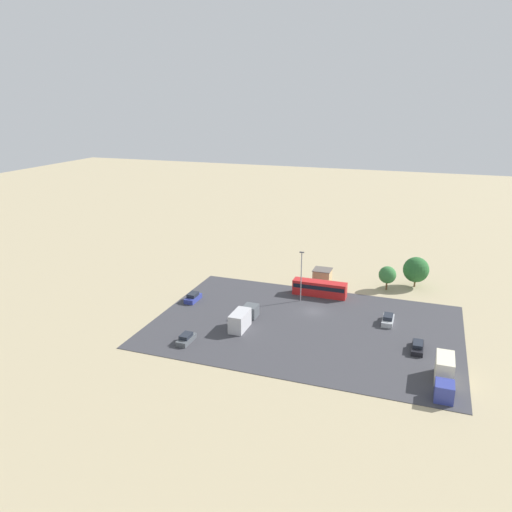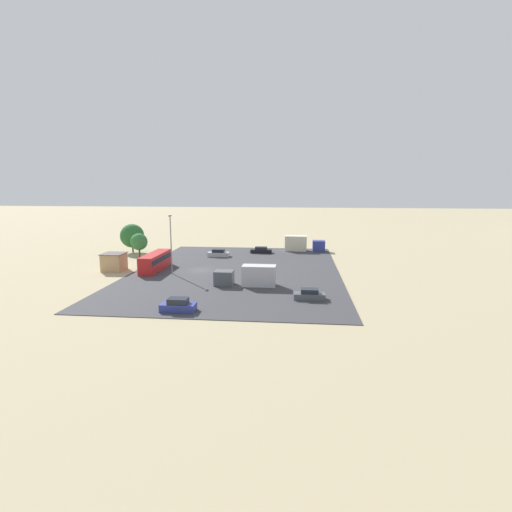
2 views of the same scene
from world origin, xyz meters
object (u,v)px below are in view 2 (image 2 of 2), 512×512
parked_car_3 (218,253)px  parked_truck_0 (302,244)px  parked_car_0 (178,306)px  parked_truck_1 (249,276)px  shed_building (114,262)px  parked_car_1 (309,295)px  bus (156,261)px  parked_car_2 (261,250)px

parked_car_3 → parked_truck_0: parked_truck_0 is taller
parked_car_3 → parked_truck_0: bearing=117.3°
parked_car_0 → parked_truck_1: (-13.34, 7.15, 0.77)m
parked_truck_0 → parked_car_3: bearing=-62.7°
parked_car_3 → parked_truck_0: (-9.28, 17.98, 0.94)m
shed_building → parked_truck_0: bearing=125.9°
shed_building → parked_car_1: 37.83m
shed_building → parked_car_1: bearing=66.4°
shed_building → parked_car_0: bearing=40.1°
bus → parked_car_0: (22.99, 11.11, -0.95)m
parked_car_1 → parked_truck_0: (-39.87, -0.57, 1.01)m
bus → parked_truck_1: 20.65m
parked_truck_0 → parked_car_0: bearing=-18.5°
parked_car_1 → parked_car_3: 35.78m
bus → parked_car_2: 26.44m
shed_building → parked_car_2: 32.46m
shed_building → parked_car_3: size_ratio=0.84×
parked_car_0 → parked_car_1: 17.53m
parked_car_1 → parked_car_3: (-30.59, -18.55, 0.06)m
parked_car_0 → parked_truck_1: 15.16m
bus → parked_car_2: bearing=48.6°
bus → parked_car_3: bearing=58.7°
shed_building → parked_car_2: shed_building is taller
parked_car_1 → shed_building: bearing=66.4°
bus → parked_truck_0: parked_truck_0 is taller
parked_car_1 → parked_truck_0: bearing=0.8°
parked_car_0 → parked_car_1: size_ratio=1.02×
parked_car_1 → parked_car_2: 37.33m
shed_building → parked_car_1: size_ratio=0.92×
parked_truck_1 → parked_car_3: bearing=21.6°
parked_car_3 → parked_truck_1: bearing=21.6°
shed_building → parked_car_3: 22.32m
bus → parked_truck_0: 35.68m
bus → shed_building: bearing=-171.8°
parked_car_0 → shed_building: bearing=40.1°
parked_car_2 → parked_car_3: parked_car_3 is taller
parked_car_2 → parked_truck_0: parked_truck_0 is taller
shed_building → parked_car_3: bearing=133.8°
bus → parked_car_1: size_ratio=2.59×
shed_building → parked_car_0: shed_building is taller
parked_car_2 → parked_car_3: bearing=-58.2°
bus → parked_car_1: (16.21, 27.29, -1.02)m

